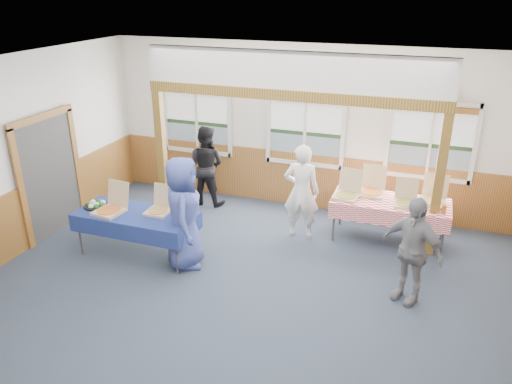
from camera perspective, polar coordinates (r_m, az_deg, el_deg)
floor at (r=7.36m, az=-1.69°, el=-12.03°), size 8.00×8.00×0.00m
ceiling at (r=6.12m, az=-2.04°, el=13.35°), size 8.00×8.00×0.00m
wall_back at (r=9.74m, az=5.70°, el=7.22°), size 8.00×0.00×8.00m
wall_front at (r=4.03m, az=-21.37°, el=-19.50°), size 8.00×0.00×8.00m
wall_left at (r=8.78m, az=-27.03°, el=3.01°), size 0.00×8.00×8.00m
wainscot_back at (r=10.05m, az=5.43°, el=1.41°), size 7.98×0.05×1.10m
wainscot_left at (r=9.13m, az=-25.75°, el=-3.20°), size 0.05×6.98×1.10m
cased_opening at (r=9.52m, az=-22.51°, el=1.68°), size 0.06×1.30×2.10m
window_left at (r=10.45m, az=-6.80°, el=8.70°), size 1.56×0.10×1.46m
window_mid at (r=9.68m, az=5.65°, el=7.60°), size 1.56×0.10×1.46m
window_right at (r=9.42m, az=19.40°, el=5.98°), size 1.56×0.10×1.46m
post_left at (r=9.69m, az=-10.73°, el=4.38°), size 0.15×0.15×2.40m
post_right at (r=8.47m, az=20.11°, el=0.60°), size 0.15×0.15×2.40m
cross_beam at (r=8.40m, az=3.88°, el=11.01°), size 5.15×0.18×0.18m
table_left at (r=8.34m, az=-13.57°, el=-2.67°), size 2.09×1.24×0.76m
table_right at (r=8.86m, az=15.12°, el=-1.28°), size 2.15×1.54×0.76m
pizza_box_a at (r=8.42m, az=-16.29°, el=-1.80°), size 0.49×0.57×0.46m
pizza_box_b at (r=8.24m, az=-10.99°, el=-1.85°), size 0.38×0.46×0.41m
pizza_box_c at (r=8.79m, az=10.33°, el=-0.17°), size 0.47×0.55×0.45m
pizza_box_d at (r=9.01m, az=13.11°, el=0.19°), size 0.43×0.52×0.46m
pizza_box_e at (r=8.73m, az=16.76°, el=-0.99°), size 0.41×0.48×0.41m
pizza_box_f at (r=8.94m, az=19.47°, el=-0.77°), size 0.49×0.56×0.45m
veggie_tray at (r=8.72m, az=-17.78°, el=-1.40°), size 0.40×0.40×0.09m
drink_glass at (r=8.58m, az=20.68°, el=-1.88°), size 0.07×0.07×0.15m
woman_white at (r=8.68m, az=5.22°, el=0.03°), size 0.66×0.46×1.71m
woman_black at (r=10.07m, az=-5.78°, el=3.05°), size 0.80×0.63×1.63m
man_blue at (r=7.81m, az=-8.30°, el=-2.39°), size 0.89×1.05×1.82m
person_grey at (r=7.26m, az=17.33°, el=-6.35°), size 1.00×0.79×1.59m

